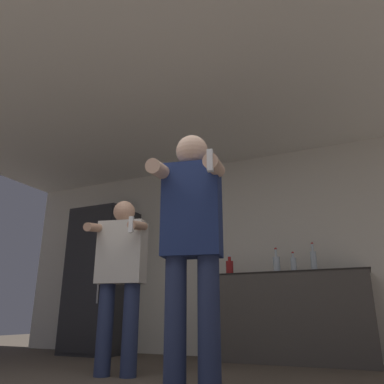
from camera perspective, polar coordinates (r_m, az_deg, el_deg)
name	(u,v)px	position (r m, az deg, el deg)	size (l,w,h in m)	color
wall_back	(241,252)	(4.99, 7.47, -9.06)	(7.00, 0.06, 2.55)	beige
ceiling_slab	(190,106)	(4.01, -0.27, 13.03)	(7.00, 3.66, 0.05)	silver
refrigerator	(101,279)	(5.49, -13.63, -12.75)	(0.77, 0.74, 1.94)	#262628
counter	(293,317)	(4.50, 15.17, -17.86)	(1.69, 0.54, 0.95)	#47423D
bottle_short_whiskey	(277,264)	(4.54, 12.77, -10.65)	(0.08, 0.08, 0.30)	silver
bottle_tall_gin	(230,267)	(4.69, 5.76, -11.31)	(0.09, 0.09, 0.25)	maroon
bottle_clear_vodka	(294,264)	(4.51, 15.23, -10.58)	(0.06, 0.06, 0.24)	silver
bottle_brown_liquor	(314,260)	(4.48, 18.05, -9.87)	(0.07, 0.07, 0.33)	silver
person_woman_foreground	(192,236)	(2.49, -0.05, -6.71)	(0.53, 0.50, 1.73)	navy
person_man_side	(121,271)	(3.53, -10.83, -11.71)	(0.54, 0.51, 1.54)	navy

